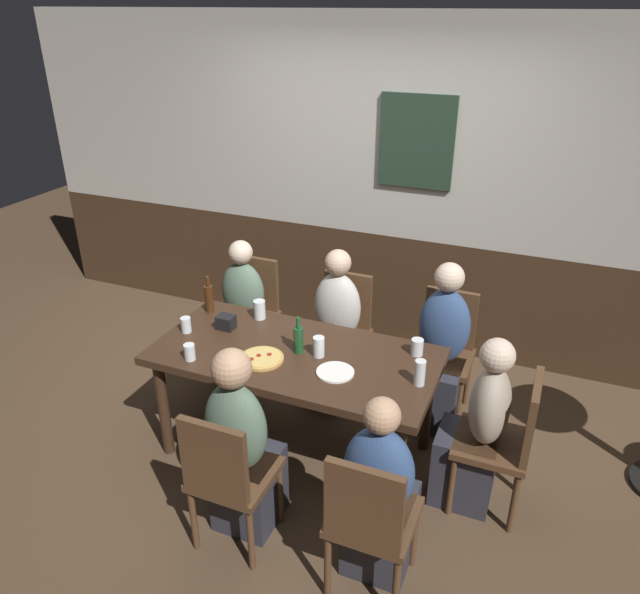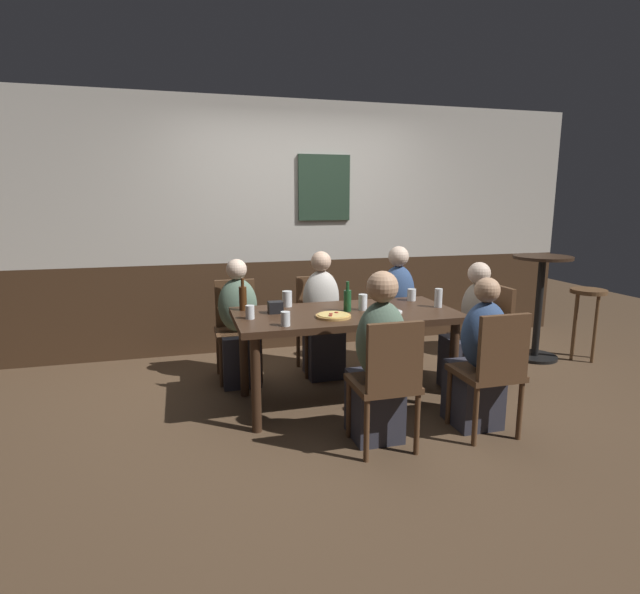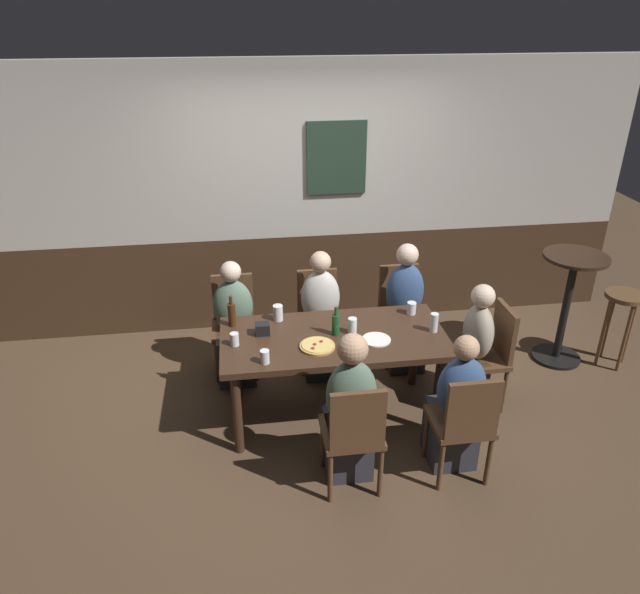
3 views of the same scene
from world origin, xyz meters
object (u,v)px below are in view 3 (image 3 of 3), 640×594
Objects in this scene: chair_head_east at (489,350)px; pizza at (317,346)px; person_head_east at (469,356)px; tumbler_water at (235,340)px; chair_mid_far at (319,313)px; chair_right_far at (400,307)px; chair_mid_near at (354,431)px; person_mid_far at (321,323)px; dining_table at (334,345)px; highball_clear at (352,327)px; beer_glass_half at (265,357)px; chair_right_near at (464,421)px; pint_glass_pale at (411,309)px; side_bar_table at (567,300)px; pint_glass_stout at (278,313)px; person_right_far at (405,316)px; beer_bottle_brown at (232,314)px; bar_stool at (622,309)px; person_mid_near at (349,416)px; beer_bottle_green at (336,324)px; person_right_near at (455,411)px; chair_left_far at (234,319)px; beer_glass_tall at (434,324)px; plate_white_large at (376,340)px; condiment_caddy at (262,329)px; person_left_far at (235,332)px.

pizza is at bearing -174.02° from chair_head_east.
tumbler_water is (-1.86, -0.03, 0.33)m from person_head_east.
chair_right_far is (0.76, 0.00, 0.00)m from chair_mid_far.
person_mid_far is at bearing 90.00° from chair_mid_near.
chair_mid_near is (0.00, -0.83, -0.16)m from dining_table.
beer_glass_half is at bearing -154.58° from highball_clear.
chair_mid_far and chair_right_near have the same top height.
side_bar_table is (1.54, 0.28, -0.17)m from pint_glass_pale.
pint_glass_stout reaches higher than pizza.
chair_right_far is 6.94× the size of highball_clear.
person_right_far is 1.65m from beer_glass_half.
pint_glass_pale is 0.39× the size of beer_bottle_brown.
bar_stool is at bearing 15.68° from chair_head_east.
dining_table is 1.96× the size of chair_right_far.
chair_head_east is at bearing 0.00° from dining_table.
chair_mid_far is 0.76× the size of person_mid_near.
pint_glass_stout is 0.50× the size of beer_bottle_brown.
person_mid_far is 4.33× the size of pizza.
person_mid_near reaches higher than beer_bottle_green.
pint_glass_stout is at bearing 142.10° from dining_table.
person_mid_far is at bearing 119.50° from person_right_near.
person_mid_near is (0.76, -1.51, -0.00)m from chair_left_far.
tumbler_water is at bearing -176.34° from beer_bottle_green.
pint_glass_stout is at bearing 112.13° from person_mid_near.
chair_right_near is at bearing -48.96° from beer_bottle_green.
side_bar_table is (1.47, -0.13, 0.12)m from person_right_far.
beer_bottle_brown reaches higher than pint_glass_pale.
dining_table is 2.70m from bar_stool.
pint_glass_stout is 0.12× the size of side_bar_table.
beer_bottle_brown is (-0.76, 0.27, 0.19)m from dining_table.
person_mid_far is at bearing 137.41° from beer_glass_tall.
person_mid_far reaches higher than tumbler_water.
chair_left_far is at bearing 132.28° from chair_right_near.
chair_mid_near is at bearing -91.18° from beer_bottle_green.
plate_white_large is 0.87m from condiment_caddy.
highball_clear is at bearing 2.25° from beer_bottle_green.
plate_white_large is 0.30× the size of bar_stool.
highball_clear is at bearing 125.52° from chair_right_near.
beer_glass_tall is 0.65× the size of beer_bottle_green.
chair_head_east is at bearing -18.20° from person_left_far.
highball_clear is at bearing 174.34° from beer_glass_tall.
chair_head_east is 0.17m from person_head_east.
pizza is at bearing -33.10° from condiment_caddy.
tumbler_water is 0.39× the size of beer_bottle_brown.
person_left_far is 1.35m from plate_white_large.
pint_glass_pale is at bearing -21.56° from chair_left_far.
pizza is at bearing -132.66° from chair_right_far.
pint_glass_pale is at bearing -97.45° from chair_right_far.
beer_glass_half is (-0.39, -0.16, 0.03)m from pizza.
tumbler_water is at bearing -136.82° from person_mid_far.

